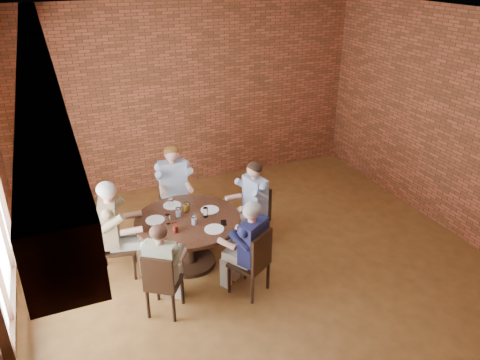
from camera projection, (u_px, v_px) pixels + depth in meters
name	position (u px, v px, depth m)	size (l,w,h in m)	color
floor	(272.00, 282.00, 6.40)	(7.00, 7.00, 0.00)	brown
ceiling	(281.00, 22.00, 4.92)	(7.00, 7.00, 0.00)	white
wall_back	(189.00, 96.00, 8.56)	(7.00, 7.00, 0.00)	brown
wall_right	(475.00, 133.00, 6.81)	(7.00, 7.00, 0.00)	brown
ceiling_beam	(34.00, 52.00, 4.12)	(0.22, 6.90, 0.26)	black
dining_table	(189.00, 232.00, 6.55)	(1.46, 1.46, 0.75)	black
chair_a	(256.00, 211.00, 7.13)	(0.49, 0.49, 0.94)	black
diner_a	(252.00, 204.00, 7.02)	(0.53, 0.65, 1.33)	#3E5FA1
chair_b	(174.00, 195.00, 7.60)	(0.50, 0.50, 0.97)	black
diner_b	(174.00, 188.00, 7.44)	(0.56, 0.69, 1.39)	#94A1BC
chair_c	(109.00, 241.00, 6.35)	(0.54, 0.54, 0.98)	black
diner_c	(115.00, 229.00, 6.29)	(0.58, 0.71, 1.41)	brown
chair_d	(162.00, 282.00, 5.61)	(0.54, 0.54, 0.90)	black
diner_d	(163.00, 269.00, 5.62)	(0.48, 0.59, 1.26)	gray
chair_e	(254.00, 261.00, 5.98)	(0.59, 0.59, 0.94)	black
diner_e	(249.00, 248.00, 5.95)	(0.53, 0.65, 1.34)	#1A1D4A
plate_a	(210.00, 210.00, 6.66)	(0.26, 0.26, 0.01)	white
plate_b	(172.00, 205.00, 6.79)	(0.26, 0.26, 0.01)	white
plate_c	(155.00, 220.00, 6.41)	(0.26, 0.26, 0.01)	white
plate_d	(214.00, 229.00, 6.20)	(0.26, 0.26, 0.01)	white
glass_a	(205.00, 212.00, 6.48)	(0.07, 0.07, 0.14)	white
glass_b	(186.00, 207.00, 6.62)	(0.07, 0.07, 0.14)	white
glass_c	(171.00, 203.00, 6.72)	(0.07, 0.07, 0.14)	white
glass_d	(178.00, 212.00, 6.48)	(0.07, 0.07, 0.14)	white
glass_e	(168.00, 219.00, 6.31)	(0.07, 0.07, 0.14)	white
glass_f	(175.00, 227.00, 6.12)	(0.07, 0.07, 0.14)	white
glass_g	(194.00, 220.00, 6.29)	(0.07, 0.07, 0.14)	white
smartphone	(224.00, 223.00, 6.35)	(0.07, 0.15, 0.01)	black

